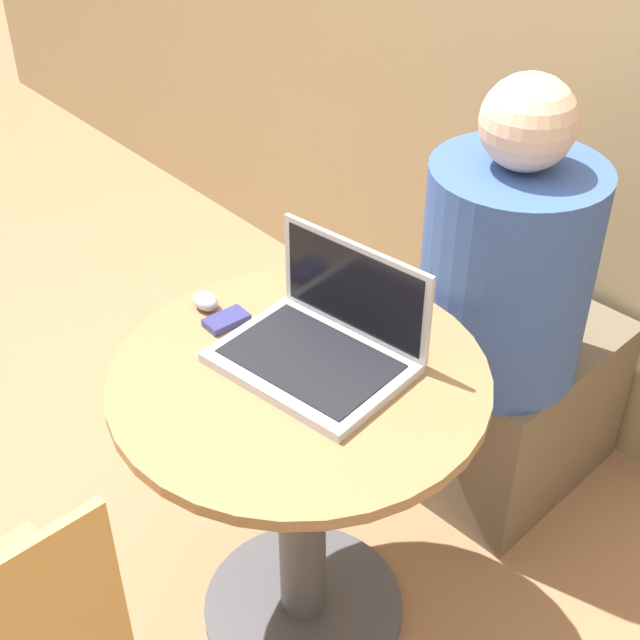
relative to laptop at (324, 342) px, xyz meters
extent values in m
plane|color=#9E704C|center=(0.00, -0.06, -0.75)|extent=(12.00, 12.00, 0.00)
cylinder|color=#4C4C51|center=(0.00, -0.06, -0.74)|extent=(0.46, 0.46, 0.02)
cylinder|color=#4C4C51|center=(0.00, -0.06, -0.40)|extent=(0.10, 0.10, 0.66)
cylinder|color=olive|center=(0.00, -0.06, -0.05)|extent=(0.72, 0.72, 0.02)
cube|color=#B7B7BC|center=(0.01, -0.04, -0.03)|extent=(0.38, 0.30, 0.02)
cube|color=black|center=(0.01, -0.04, -0.02)|extent=(0.33, 0.24, 0.00)
cube|color=#B7B7BC|center=(-0.01, 0.09, 0.08)|extent=(0.34, 0.06, 0.19)
cube|color=black|center=(-0.01, 0.08, 0.08)|extent=(0.31, 0.05, 0.17)
cube|color=navy|center=(-0.21, -0.07, -0.03)|extent=(0.05, 0.09, 0.02)
ellipsoid|color=#B2B2B7|center=(-0.29, -0.07, -0.02)|extent=(0.06, 0.04, 0.04)
cylinder|color=tan|center=(-0.22, -0.56, -0.53)|extent=(0.04, 0.04, 0.43)
cube|color=brown|center=(0.02, 0.64, -0.53)|extent=(0.39, 0.55, 0.44)
cylinder|color=#38569E|center=(0.03, 0.51, -0.05)|extent=(0.38, 0.38, 0.51)
sphere|color=beige|center=(0.03, 0.51, 0.30)|extent=(0.20, 0.20, 0.20)
camera|label=1|loc=(0.99, -0.88, 1.01)|focal=50.00mm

